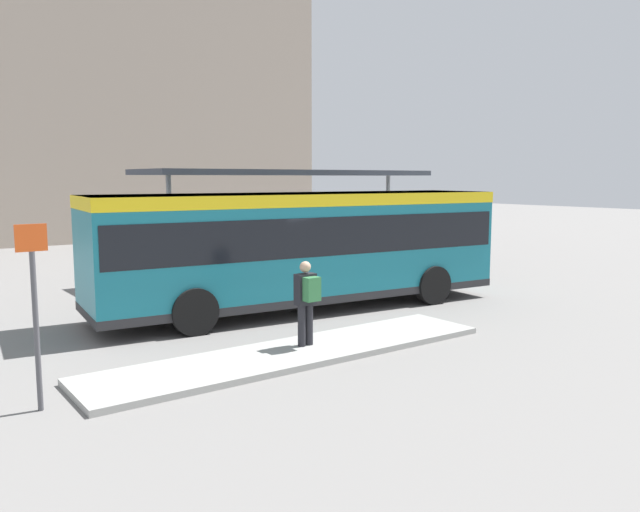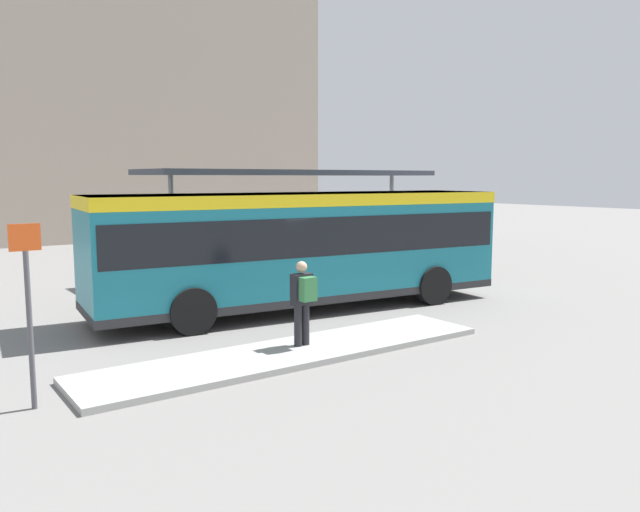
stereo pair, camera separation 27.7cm
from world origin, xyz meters
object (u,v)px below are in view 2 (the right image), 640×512
(pedestrian_waiting, at_px, (303,298))
(platform_sign, at_px, (29,307))
(bicycle_black, at_px, (452,264))
(city_bus, at_px, (303,242))
(bicycle_yellow, at_px, (416,260))
(bicycle_green, at_px, (465,267))
(potted_planter_near_shelter, at_px, (270,270))
(bicycle_white, at_px, (430,262))

(pedestrian_waiting, xyz_separation_m, platform_sign, (-5.04, -0.25, 0.46))
(pedestrian_waiting, xyz_separation_m, bicycle_black, (10.06, 5.35, -0.73))
(city_bus, distance_m, bicycle_yellow, 8.41)
(bicycle_green, height_order, bicycle_yellow, bicycle_green)
(bicycle_black, xyz_separation_m, bicycle_yellow, (-0.29, 1.59, -0.01))
(potted_planter_near_shelter, bearing_deg, platform_sign, -141.34)
(bicycle_black, bearing_deg, potted_planter_near_shelter, -90.19)
(city_bus, distance_m, pedestrian_waiting, 4.15)
(bicycle_yellow, height_order, platform_sign, platform_sign)
(bicycle_white, bearing_deg, bicycle_yellow, -9.08)
(bicycle_black, distance_m, potted_planter_near_shelter, 7.28)
(city_bus, xyz_separation_m, bicycle_black, (7.79, 1.94, -1.43))
(potted_planter_near_shelter, bearing_deg, bicycle_white, 0.90)
(bicycle_black, height_order, platform_sign, platform_sign)
(pedestrian_waiting, height_order, potted_planter_near_shelter, pedestrian_waiting)
(bicycle_white, bearing_deg, platform_sign, 105.83)
(bicycle_yellow, relative_size, potted_planter_near_shelter, 1.23)
(bicycle_black, xyz_separation_m, platform_sign, (-15.10, -5.60, 1.19))
(bicycle_white, bearing_deg, potted_planter_near_shelter, 83.35)
(bicycle_green, xyz_separation_m, platform_sign, (-14.87, -4.81, 1.19))
(bicycle_green, bearing_deg, pedestrian_waiting, 120.43)
(bicycle_black, relative_size, bicycle_white, 1.02)
(city_bus, height_order, potted_planter_near_shelter, city_bus)
(bicycle_white, bearing_deg, pedestrian_waiting, 114.67)
(bicycle_yellow, distance_m, potted_planter_near_shelter, 7.02)
(bicycle_green, relative_size, bicycle_black, 0.98)
(bicycle_white, height_order, bicycle_yellow, bicycle_white)
(city_bus, relative_size, bicycle_green, 6.68)
(pedestrian_waiting, xyz_separation_m, bicycle_white, (9.75, 6.14, -0.73))
(city_bus, bearing_deg, bicycle_green, 14.66)
(bicycle_yellow, bearing_deg, city_bus, -62.90)
(bicycle_black, distance_m, bicycle_white, 0.85)
(bicycle_white, distance_m, bicycle_yellow, 0.79)
(city_bus, xyz_separation_m, potted_planter_near_shelter, (0.54, 2.63, -1.11))
(bicycle_green, xyz_separation_m, bicycle_yellow, (-0.05, 2.38, -0.01))
(bicycle_white, xyz_separation_m, platform_sign, (-14.79, -6.40, 1.19))
(bicycle_green, bearing_deg, bicycle_white, 8.24)
(city_bus, bearing_deg, pedestrian_waiting, -117.77)
(city_bus, distance_m, potted_planter_near_shelter, 2.91)
(bicycle_yellow, relative_size, platform_sign, 0.59)
(platform_sign, bearing_deg, pedestrian_waiting, 2.85)
(potted_planter_near_shelter, relative_size, platform_sign, 0.48)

